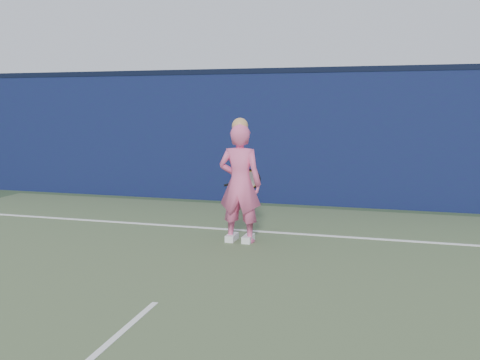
% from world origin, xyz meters
% --- Properties ---
extents(ground, '(80.00, 80.00, 0.00)m').
position_xyz_m(ground, '(0.00, 0.00, 0.00)').
color(ground, '#2D3F27').
rests_on(ground, ground).
extents(backstop_wall, '(24.00, 0.40, 2.50)m').
position_xyz_m(backstop_wall, '(0.00, 6.50, 1.25)').
color(backstop_wall, '#0E1D3E').
rests_on(backstop_wall, ground).
extents(wall_cap, '(24.00, 0.42, 0.10)m').
position_xyz_m(wall_cap, '(0.00, 6.50, 2.55)').
color(wall_cap, black).
rests_on(wall_cap, backstop_wall).
extents(player, '(0.61, 0.41, 1.72)m').
position_xyz_m(player, '(0.19, 3.40, 0.83)').
color(player, '#F25E95').
rests_on(player, ground).
extents(racket, '(0.57, 0.13, 0.30)m').
position_xyz_m(racket, '(0.20, 3.84, 0.82)').
color(racket, black).
rests_on(racket, ground).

